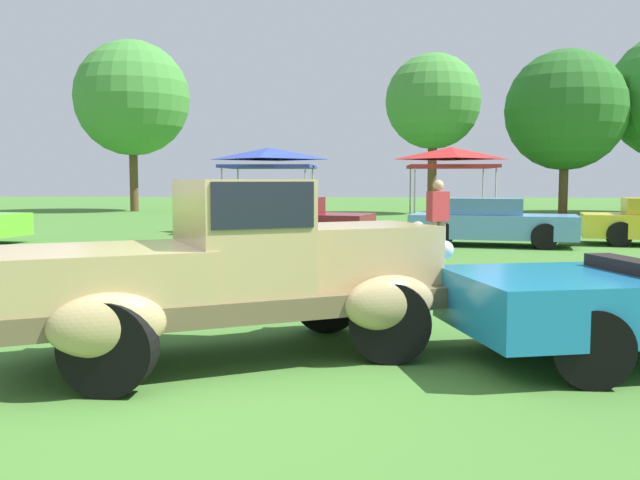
% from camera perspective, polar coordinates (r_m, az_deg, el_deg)
% --- Properties ---
extents(ground_plane, '(120.00, 120.00, 0.00)m').
position_cam_1_polar(ground_plane, '(6.31, -9.31, -10.67)').
color(ground_plane, '#42752D').
extents(feature_pickup_truck, '(4.40, 3.23, 1.70)m').
position_cam_1_polar(feature_pickup_truck, '(6.58, -7.17, -2.32)').
color(feature_pickup_truck, brown).
rests_on(feature_pickup_truck, ground_plane).
extents(show_car_burgundy, '(4.66, 2.72, 1.22)m').
position_cam_1_polar(show_car_burgundy, '(18.51, -2.69, 1.61)').
color(show_car_burgundy, maroon).
rests_on(show_car_burgundy, ground_plane).
extents(show_car_skyblue, '(4.39, 2.49, 1.22)m').
position_cam_1_polar(show_car_skyblue, '(18.30, 13.92, 1.43)').
color(show_car_skyblue, '#669EDB').
rests_on(show_car_skyblue, ground_plane).
extents(spectator_by_row, '(0.47, 0.40, 1.69)m').
position_cam_1_polar(spectator_by_row, '(14.13, 9.67, 1.76)').
color(spectator_by_row, '#9E998E').
rests_on(spectator_by_row, ground_plane).
extents(canopy_tent_left_field, '(2.82, 2.82, 2.71)m').
position_cam_1_polar(canopy_tent_left_field, '(22.20, -4.19, 6.87)').
color(canopy_tent_left_field, '#B7B7BC').
rests_on(canopy_tent_left_field, ground_plane).
extents(canopy_tent_center_field, '(2.66, 2.66, 2.71)m').
position_cam_1_polar(canopy_tent_center_field, '(22.24, 10.75, 6.79)').
color(canopy_tent_center_field, '#B7B7BC').
rests_on(canopy_tent_center_field, ground_plane).
extents(treeline_far_left, '(6.01, 6.01, 8.96)m').
position_cam_1_polar(treeline_far_left, '(38.41, -15.23, 11.18)').
color(treeline_far_left, brown).
rests_on(treeline_far_left, ground_plane).
extents(treeline_mid_left, '(4.63, 4.63, 7.80)m').
position_cam_1_polar(treeline_mid_left, '(34.74, 9.30, 11.17)').
color(treeline_mid_left, brown).
rests_on(treeline_mid_left, ground_plane).
extents(treeline_center, '(5.85, 5.85, 8.00)m').
position_cam_1_polar(treeline_center, '(36.32, 19.58, 10.04)').
color(treeline_center, brown).
rests_on(treeline_center, ground_plane).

